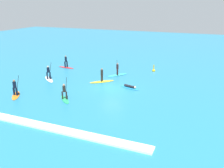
{
  "coord_description": "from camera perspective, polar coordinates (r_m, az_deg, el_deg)",
  "views": [
    {
      "loc": [
        10.52,
        -25.25,
        9.59
      ],
      "look_at": [
        0.0,
        0.0,
        0.5
      ],
      "focal_mm": 39.35,
      "sensor_mm": 36.0,
      "label": 1
    }
  ],
  "objects": [
    {
      "name": "marker_buoy",
      "position": [
        36.49,
        9.66,
        3.19
      ],
      "size": [
        0.45,
        0.45,
        1.11
      ],
      "color": "yellow",
      "rests_on": "ground_plane"
    },
    {
      "name": "surfer_on_teal_board",
      "position": [
        33.96,
        1.26,
        2.65
      ],
      "size": [
        2.4,
        2.97,
        2.25
      ],
      "rotation": [
        0.0,
        0.0,
        4.1
      ],
      "color": "#33C6CC",
      "rests_on": "ground_plane"
    },
    {
      "name": "ground_plane",
      "position": [
        28.98,
        0.0,
        -0.94
      ],
      "size": [
        120.0,
        120.0,
        0.0
      ],
      "primitive_type": "plane",
      "color": "teal",
      "rests_on": "ground"
    },
    {
      "name": "surfer_on_blue_board",
      "position": [
        28.96,
        4.16,
        -0.73
      ],
      "size": [
        2.56,
        1.32,
        0.38
      ],
      "rotation": [
        0.0,
        0.0,
        6.01
      ],
      "color": "#1E8CD1",
      "rests_on": "ground_plane"
    },
    {
      "name": "surfer_on_red_board",
      "position": [
        38.61,
        -10.62,
        4.48
      ],
      "size": [
        2.83,
        0.9,
        1.91
      ],
      "rotation": [
        0.0,
        0.0,
        6.17
      ],
      "color": "red",
      "rests_on": "ground_plane"
    },
    {
      "name": "wave_crest",
      "position": [
        20.1,
        -12.35,
        -10.3
      ],
      "size": [
        15.26,
        0.9,
        0.18
      ],
      "primitive_type": "cube",
      "color": "white",
      "rests_on": "ground_plane"
    },
    {
      "name": "surfer_on_yellow_board",
      "position": [
        31.11,
        -2.35,
        1.14
      ],
      "size": [
        2.87,
        2.73,
        1.79
      ],
      "rotation": [
        0.0,
        0.0,
        3.89
      ],
      "color": "yellow",
      "rests_on": "ground_plane"
    },
    {
      "name": "surfer_on_white_board",
      "position": [
        33.07,
        -14.49,
        1.8
      ],
      "size": [
        2.81,
        2.52,
        2.26
      ],
      "rotation": [
        0.0,
        0.0,
        2.44
      ],
      "color": "white",
      "rests_on": "ground_plane"
    },
    {
      "name": "surfer_on_green_board",
      "position": [
        25.84,
        -10.97,
        -2.56
      ],
      "size": [
        2.25,
        2.2,
        2.37
      ],
      "rotation": [
        0.0,
        0.0,
        2.37
      ],
      "color": "#23B266",
      "rests_on": "ground_plane"
    },
    {
      "name": "surfer_on_orange_board",
      "position": [
        28.38,
        -21.54,
        -1.54
      ],
      "size": [
        2.15,
        2.66,
        2.26
      ],
      "rotation": [
        0.0,
        0.0,
        2.18
      ],
      "color": "orange",
      "rests_on": "ground_plane"
    }
  ]
}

